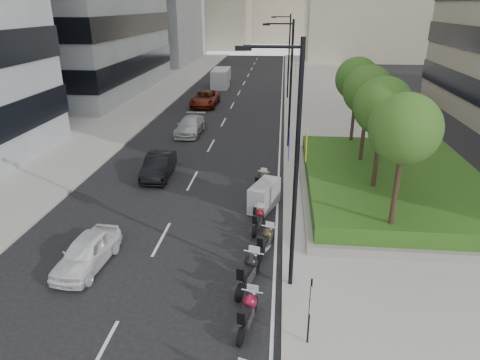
# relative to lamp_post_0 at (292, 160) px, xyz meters

# --- Properties ---
(ground) EXTENTS (160.00, 160.00, 0.00)m
(ground) POSITION_rel_lamp_post_0_xyz_m (-4.14, -1.00, -5.07)
(ground) COLOR black
(ground) RESTS_ON ground
(sidewalk_right) EXTENTS (10.00, 100.00, 0.15)m
(sidewalk_right) POSITION_rel_lamp_post_0_xyz_m (4.86, 29.00, -4.99)
(sidewalk_right) COLOR #9E9B93
(sidewalk_right) RESTS_ON ground
(sidewalk_left) EXTENTS (8.00, 100.00, 0.15)m
(sidewalk_left) POSITION_rel_lamp_post_0_xyz_m (-16.14, 29.00, -4.99)
(sidewalk_left) COLOR #9E9B93
(sidewalk_left) RESTS_ON ground
(lane_edge) EXTENTS (0.12, 100.00, 0.01)m
(lane_edge) POSITION_rel_lamp_post_0_xyz_m (-0.44, 29.00, -5.06)
(lane_edge) COLOR silver
(lane_edge) RESTS_ON ground
(lane_centre) EXTENTS (0.12, 100.00, 0.01)m
(lane_centre) POSITION_rel_lamp_post_0_xyz_m (-5.64, 29.00, -5.06)
(lane_centre) COLOR silver
(lane_centre) RESTS_ON ground
(planter) EXTENTS (10.00, 14.00, 0.40)m
(planter) POSITION_rel_lamp_post_0_xyz_m (5.86, 9.00, -4.72)
(planter) COLOR gray
(planter) RESTS_ON sidewalk_right
(hedge) EXTENTS (9.40, 13.40, 0.80)m
(hedge) POSITION_rel_lamp_post_0_xyz_m (5.86, 9.00, -4.12)
(hedge) COLOR #234D16
(hedge) RESTS_ON planter
(tree_0) EXTENTS (2.80, 2.80, 6.30)m
(tree_0) POSITION_rel_lamp_post_0_xyz_m (4.36, 3.00, 0.36)
(tree_0) COLOR #332319
(tree_0) RESTS_ON planter
(tree_1) EXTENTS (2.80, 2.80, 6.30)m
(tree_1) POSITION_rel_lamp_post_0_xyz_m (4.36, 7.00, 0.36)
(tree_1) COLOR #332319
(tree_1) RESTS_ON planter
(tree_2) EXTENTS (2.80, 2.80, 6.30)m
(tree_2) POSITION_rel_lamp_post_0_xyz_m (4.36, 11.00, 0.36)
(tree_2) COLOR #332319
(tree_2) RESTS_ON planter
(tree_3) EXTENTS (2.80, 2.80, 6.30)m
(tree_3) POSITION_rel_lamp_post_0_xyz_m (4.36, 15.00, 0.36)
(tree_3) COLOR #332319
(tree_3) RESTS_ON planter
(lamp_post_0) EXTENTS (2.34, 0.45, 9.00)m
(lamp_post_0) POSITION_rel_lamp_post_0_xyz_m (0.00, 0.00, 0.00)
(lamp_post_0) COLOR black
(lamp_post_0) RESTS_ON ground
(lamp_post_1) EXTENTS (2.34, 0.45, 9.00)m
(lamp_post_1) POSITION_rel_lamp_post_0_xyz_m (0.00, 17.00, 0.00)
(lamp_post_1) COLOR black
(lamp_post_1) RESTS_ON ground
(lamp_post_2) EXTENTS (2.34, 0.45, 9.00)m
(lamp_post_2) POSITION_rel_lamp_post_0_xyz_m (0.00, 35.00, 0.00)
(lamp_post_2) COLOR black
(lamp_post_2) RESTS_ON ground
(parking_sign) EXTENTS (0.06, 0.32, 2.50)m
(parking_sign) POSITION_rel_lamp_post_0_xyz_m (0.66, -3.00, -3.61)
(parking_sign) COLOR black
(parking_sign) RESTS_ON ground
(motorcycle_1) EXTENTS (0.75, 2.18, 1.09)m
(motorcycle_1) POSITION_rel_lamp_post_0_xyz_m (-1.25, -2.34, -4.48)
(motorcycle_1) COLOR black
(motorcycle_1) RESTS_ON ground
(motorcycle_2) EXTENTS (0.95, 2.34, 1.19)m
(motorcycle_2) POSITION_rel_lamp_post_0_xyz_m (-1.41, -0.12, -4.43)
(motorcycle_2) COLOR black
(motorcycle_2) RESTS_ON ground
(motorcycle_3) EXTENTS (0.85, 2.11, 1.08)m
(motorcycle_3) POSITION_rel_lamp_post_0_xyz_m (-0.87, 2.22, -4.49)
(motorcycle_3) COLOR black
(motorcycle_3) RESTS_ON ground
(motorcycle_4) EXTENTS (0.66, 1.95, 0.98)m
(motorcycle_4) POSITION_rel_lamp_post_0_xyz_m (-1.30, 4.30, -4.54)
(motorcycle_4) COLOR black
(motorcycle_4) RESTS_ON ground
(motorcycle_5) EXTENTS (1.66, 2.50, 1.41)m
(motorcycle_5) POSITION_rel_lamp_post_0_xyz_m (-1.14, 6.64, -4.36)
(motorcycle_5) COLOR black
(motorcycle_5) RESTS_ON ground
(motorcycle_6) EXTENTS (0.79, 2.04, 1.04)m
(motorcycle_6) POSITION_rel_lamp_post_0_xyz_m (-1.42, 8.87, -4.51)
(motorcycle_6) COLOR black
(motorcycle_6) RESTS_ON ground
(car_a) EXTENTS (1.83, 3.94, 1.30)m
(car_a) POSITION_rel_lamp_post_0_xyz_m (-8.01, 0.59, -4.41)
(car_a) COLOR white
(car_a) RESTS_ON ground
(car_b) EXTENTS (1.73, 4.36, 1.41)m
(car_b) POSITION_rel_lamp_post_0_xyz_m (-7.83, 10.49, -4.36)
(car_b) COLOR black
(car_b) RESTS_ON ground
(car_c) EXTENTS (2.02, 4.77, 1.37)m
(car_c) POSITION_rel_lamp_post_0_xyz_m (-7.83, 19.99, -4.38)
(car_c) COLOR #B3B3B5
(car_c) RESTS_ON ground
(car_d) EXTENTS (2.57, 5.53, 1.53)m
(car_d) POSITION_rel_lamp_post_0_xyz_m (-8.45, 30.48, -4.30)
(car_d) COLOR #5D180B
(car_d) RESTS_ON ground
(delivery_van) EXTENTS (2.20, 5.44, 2.26)m
(delivery_van) POSITION_rel_lamp_post_0_xyz_m (-8.34, 41.54, -4.01)
(delivery_van) COLOR silver
(delivery_van) RESTS_ON ground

